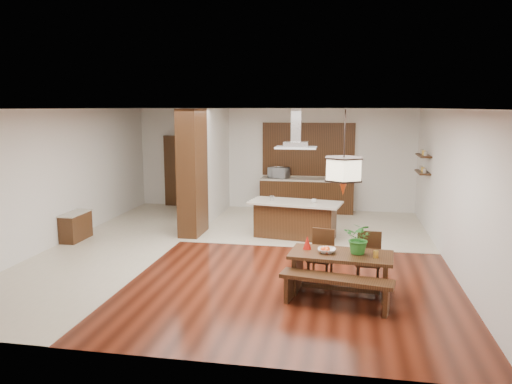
% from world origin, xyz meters
% --- Properties ---
extents(room_shell, '(9.00, 9.04, 2.92)m').
position_xyz_m(room_shell, '(0.00, 0.00, 2.06)').
color(room_shell, '#37130A').
rests_on(room_shell, ground).
extents(tile_hallway, '(2.50, 9.00, 0.01)m').
position_xyz_m(tile_hallway, '(-2.75, 0.00, 0.01)').
color(tile_hallway, beige).
rests_on(tile_hallway, ground).
extents(tile_kitchen, '(5.50, 4.00, 0.01)m').
position_xyz_m(tile_kitchen, '(1.25, 2.50, 0.01)').
color(tile_kitchen, beige).
rests_on(tile_kitchen, ground).
extents(soffit_band, '(8.00, 9.00, 0.02)m').
position_xyz_m(soffit_band, '(0.00, 0.00, 2.88)').
color(soffit_band, '#442211').
rests_on(soffit_band, room_shell).
extents(partition_pier, '(0.45, 1.00, 2.90)m').
position_xyz_m(partition_pier, '(-1.40, 1.20, 1.45)').
color(partition_pier, black).
rests_on(partition_pier, ground).
extents(partition_stub, '(0.18, 2.40, 2.90)m').
position_xyz_m(partition_stub, '(-1.40, 3.30, 1.45)').
color(partition_stub, silver).
rests_on(partition_stub, ground).
extents(hallway_console, '(0.37, 0.88, 0.63)m').
position_xyz_m(hallway_console, '(-3.81, 0.20, 0.32)').
color(hallway_console, black).
rests_on(hallway_console, ground).
extents(hallway_doorway, '(1.10, 0.20, 2.10)m').
position_xyz_m(hallway_doorway, '(-2.70, 4.40, 1.05)').
color(hallway_doorway, black).
rests_on(hallway_doorway, ground).
extents(rear_counter, '(2.60, 0.62, 0.95)m').
position_xyz_m(rear_counter, '(1.00, 4.20, 0.48)').
color(rear_counter, black).
rests_on(rear_counter, ground).
extents(kitchen_window, '(2.60, 0.08, 1.50)m').
position_xyz_m(kitchen_window, '(1.00, 4.46, 1.75)').
color(kitchen_window, olive).
rests_on(kitchen_window, room_shell).
extents(shelf_lower, '(0.26, 0.90, 0.04)m').
position_xyz_m(shelf_lower, '(3.87, 2.60, 1.40)').
color(shelf_lower, black).
rests_on(shelf_lower, room_shell).
extents(shelf_upper, '(0.26, 0.90, 0.04)m').
position_xyz_m(shelf_upper, '(3.87, 2.60, 1.80)').
color(shelf_upper, black).
rests_on(shelf_upper, room_shell).
extents(dining_table, '(1.66, 0.95, 0.66)m').
position_xyz_m(dining_table, '(2.03, -2.02, 0.49)').
color(dining_table, black).
rests_on(dining_table, ground).
extents(dining_bench, '(1.70, 0.67, 0.47)m').
position_xyz_m(dining_bench, '(1.97, -2.59, 0.23)').
color(dining_bench, black).
rests_on(dining_bench, ground).
extents(dining_chair_left, '(0.47, 0.47, 0.88)m').
position_xyz_m(dining_chair_left, '(1.68, -1.50, 0.44)').
color(dining_chair_left, black).
rests_on(dining_chair_left, ground).
extents(dining_chair_right, '(0.42, 0.42, 0.89)m').
position_xyz_m(dining_chair_right, '(2.47, -1.58, 0.44)').
color(dining_chair_right, black).
rests_on(dining_chair_right, ground).
extents(pendant_lantern, '(0.64, 0.64, 1.31)m').
position_xyz_m(pendant_lantern, '(2.03, -2.02, 2.25)').
color(pendant_lantern, beige).
rests_on(pendant_lantern, room_shell).
extents(foliage_plant, '(0.56, 0.53, 0.50)m').
position_xyz_m(foliage_plant, '(2.30, -2.00, 0.92)').
color(foliage_plant, '#297527').
rests_on(foliage_plant, dining_table).
extents(fruit_bowl, '(0.28, 0.28, 0.07)m').
position_xyz_m(fruit_bowl, '(1.80, -2.03, 0.70)').
color(fruit_bowl, '#BBB0A3').
rests_on(fruit_bowl, dining_table).
extents(napkin_cone, '(0.17, 0.17, 0.22)m').
position_xyz_m(napkin_cone, '(1.48, -1.88, 0.77)').
color(napkin_cone, '#A1130B').
rests_on(napkin_cone, dining_table).
extents(gold_ornament, '(0.08, 0.08, 0.11)m').
position_xyz_m(gold_ornament, '(2.55, -2.16, 0.72)').
color(gold_ornament, gold).
rests_on(gold_ornament, dining_table).
extents(kitchen_island, '(2.15, 1.19, 0.84)m').
position_xyz_m(kitchen_island, '(0.97, 1.28, 0.43)').
color(kitchen_island, black).
rests_on(kitchen_island, ground).
extents(range_hood, '(0.90, 0.55, 0.87)m').
position_xyz_m(range_hood, '(0.97, 1.28, 2.46)').
color(range_hood, silver).
rests_on(range_hood, room_shell).
extents(island_cup, '(0.11, 0.11, 0.09)m').
position_xyz_m(island_cup, '(1.39, 1.19, 0.88)').
color(island_cup, silver).
rests_on(island_cup, kitchen_island).
extents(microwave, '(0.63, 0.53, 0.30)m').
position_xyz_m(microwave, '(0.20, 4.17, 1.10)').
color(microwave, silver).
rests_on(microwave, rear_counter).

